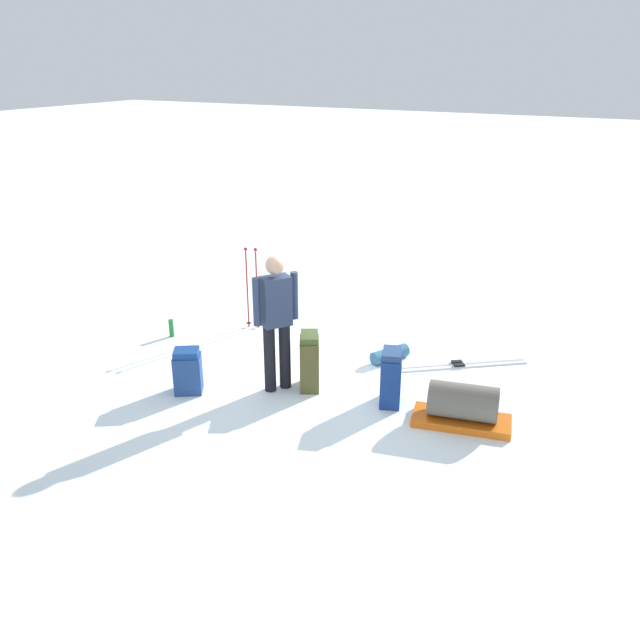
# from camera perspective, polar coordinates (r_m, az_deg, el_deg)

# --- Properties ---
(ground_plane) EXTENTS (80.00, 80.00, 0.00)m
(ground_plane) POSITION_cam_1_polar(r_m,az_deg,el_deg) (8.55, -0.00, -4.35)
(ground_plane) COLOR white
(skier_standing) EXTENTS (0.38, 0.48, 1.70)m
(skier_standing) POSITION_cam_1_polar(r_m,az_deg,el_deg) (7.70, -3.85, 0.30)
(skier_standing) COLOR black
(skier_standing) RESTS_ON ground_plane
(ski_pair_near) EXTENTS (1.61, 1.26, 0.05)m
(ski_pair_near) POSITION_cam_1_polar(r_m,az_deg,el_deg) (8.83, 11.97, -3.87)
(ski_pair_near) COLOR silver
(ski_pair_near) RESTS_ON ground_plane
(backpack_large_dark) EXTENTS (0.34, 0.42, 0.68)m
(backpack_large_dark) POSITION_cam_1_polar(r_m,az_deg,el_deg) (7.65, 6.23, -5.05)
(backpack_large_dark) COLOR navy
(backpack_large_dark) RESTS_ON ground_plane
(backpack_bright) EXTENTS (0.38, 0.44, 0.72)m
(backpack_bright) POSITION_cam_1_polar(r_m,az_deg,el_deg) (7.95, -0.93, -3.66)
(backpack_bright) COLOR #4A4622
(backpack_bright) RESTS_ON ground_plane
(backpack_small_spare) EXTENTS (0.42, 0.41, 0.56)m
(backpack_small_spare) POSITION_cam_1_polar(r_m,az_deg,el_deg) (8.06, -11.50, -4.42)
(backpack_small_spare) COLOR navy
(backpack_small_spare) RESTS_ON ground_plane
(ski_poles_planted_near) EXTENTS (0.21, 0.11, 1.24)m
(ski_poles_planted_near) POSITION_cam_1_polar(r_m,az_deg,el_deg) (9.65, -5.98, 3.18)
(ski_poles_planted_near) COLOR maroon
(ski_poles_planted_near) RESTS_ON ground_plane
(gear_sled) EXTENTS (1.15, 0.66, 0.49)m
(gear_sled) POSITION_cam_1_polar(r_m,az_deg,el_deg) (7.41, 12.38, -7.40)
(gear_sled) COLOR orange
(gear_sled) RESTS_ON ground_plane
(sleeping_mat_rolled) EXTENTS (0.42, 0.57, 0.18)m
(sleeping_mat_rolled) POSITION_cam_1_polar(r_m,az_deg,el_deg) (8.80, 6.13, -3.00)
(sleeping_mat_rolled) COLOR #34688B
(sleeping_mat_rolled) RESTS_ON ground_plane
(thermos_bottle) EXTENTS (0.07, 0.07, 0.26)m
(thermos_bottle) POSITION_cam_1_polar(r_m,az_deg,el_deg) (9.72, -12.88, -0.70)
(thermos_bottle) COLOR #1D6E30
(thermos_bottle) RESTS_ON ground_plane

